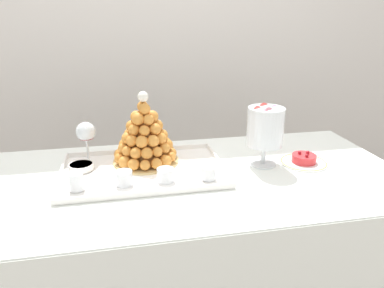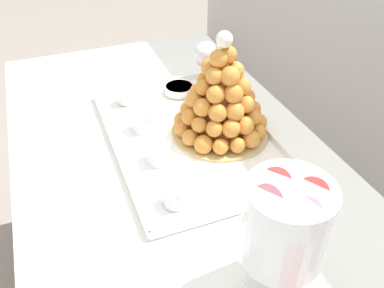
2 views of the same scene
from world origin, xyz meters
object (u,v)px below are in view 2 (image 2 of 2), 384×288
at_px(dessert_cup_centre, 158,154).
at_px(dessert_cup_mid_right, 175,196).
at_px(serving_tray, 189,136).
at_px(croquembouche, 221,98).
at_px(wine_glass, 206,56).
at_px(dessert_cup_mid_left, 142,122).
at_px(macaron_goblet, 285,225).
at_px(dessert_cup_left, 126,94).
at_px(creme_brulee_ramekin, 179,89).

relative_size(dessert_cup_centre, dessert_cup_mid_right, 1.14).
bearing_deg(serving_tray, croquembouche, 78.30).
distance_m(serving_tray, dessert_cup_mid_right, 0.25).
distance_m(serving_tray, wine_glass, 0.27).
bearing_deg(wine_glass, dessert_cup_mid_left, -60.90).
relative_size(croquembouche, macaron_goblet, 1.13).
xyz_separation_m(serving_tray, macaron_goblet, (0.47, -0.02, 0.15)).
xyz_separation_m(dessert_cup_left, macaron_goblet, (0.69, 0.09, 0.12)).
relative_size(creme_brulee_ramekin, wine_glass, 0.55).
relative_size(dessert_cup_left, creme_brulee_ramekin, 0.65).
bearing_deg(croquembouche, serving_tray, -101.70).
bearing_deg(dessert_cup_centre, dessert_cup_left, -178.96).
height_order(dessert_cup_mid_left, dessert_cup_centre, dessert_cup_mid_left).
bearing_deg(dessert_cup_mid_right, wine_glass, 149.57).
bearing_deg(dessert_cup_left, macaron_goblet, 7.74).
height_order(serving_tray, creme_brulee_ramekin, creme_brulee_ramekin).
xyz_separation_m(croquembouche, dessert_cup_mid_left, (-0.09, -0.19, -0.08)).
xyz_separation_m(dessert_cup_mid_right, wine_glass, (-0.43, 0.25, 0.10)).
height_order(dessert_cup_mid_right, macaron_goblet, macaron_goblet).
relative_size(serving_tray, creme_brulee_ramekin, 6.51).
bearing_deg(serving_tray, dessert_cup_mid_right, -27.69).
relative_size(dessert_cup_left, dessert_cup_centre, 0.99).
bearing_deg(serving_tray, dessert_cup_mid_left, -124.26).
relative_size(croquembouche, wine_glass, 1.67).
distance_m(dessert_cup_mid_right, macaron_goblet, 0.29).
relative_size(dessert_cup_mid_right, wine_glass, 0.31).
xyz_separation_m(dessert_cup_centre, macaron_goblet, (0.40, 0.09, 0.12)).
height_order(dessert_cup_left, dessert_cup_mid_left, dessert_cup_left).
distance_m(dessert_cup_centre, macaron_goblet, 0.42).
height_order(serving_tray, dessert_cup_centre, dessert_cup_centre).
relative_size(dessert_cup_centre, macaron_goblet, 0.24).
bearing_deg(dessert_cup_centre, dessert_cup_mid_left, -179.95).
distance_m(croquembouche, dessert_cup_centre, 0.21).
bearing_deg(creme_brulee_ramekin, croquembouche, 6.34).
bearing_deg(croquembouche, dessert_cup_mid_right, -44.13).
xyz_separation_m(dessert_cup_mid_right, creme_brulee_ramekin, (-0.45, 0.17, -0.01)).
bearing_deg(croquembouche, dessert_cup_left, -141.66).
xyz_separation_m(croquembouche, dessert_cup_centre, (0.05, -0.19, -0.09)).
bearing_deg(dessert_cup_left, serving_tray, 26.03).
bearing_deg(dessert_cup_mid_left, dessert_cup_centre, 0.05).
height_order(serving_tray, macaron_goblet, macaron_goblet).
xyz_separation_m(croquembouche, wine_glass, (-0.22, 0.05, 0.01)).
bearing_deg(dessert_cup_mid_right, creme_brulee_ramekin, 159.10).
height_order(dessert_cup_mid_left, dessert_cup_mid_right, dessert_cup_mid_left).
height_order(serving_tray, croquembouche, croquembouche).
bearing_deg(dessert_cup_left, wine_glass, 84.99).
height_order(serving_tray, dessert_cup_mid_right, dessert_cup_mid_right).
bearing_deg(dessert_cup_left, dessert_cup_mid_right, -0.70).
bearing_deg(dessert_cup_centre, serving_tray, 123.86).
bearing_deg(dessert_cup_mid_left, creme_brulee_ramekin, 134.02).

